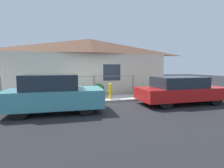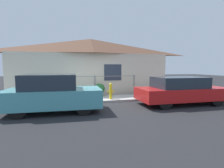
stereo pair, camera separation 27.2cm
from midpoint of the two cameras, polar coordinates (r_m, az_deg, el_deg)
The scene contains 10 objects.
ground_plane at distance 8.68m, azimuth -3.08°, elevation -6.22°, with size 60.00×60.00×0.00m, color #262628.
sidewalk at distance 9.50m, azimuth -4.09°, elevation -4.89°, with size 24.00×1.71×0.10m.
house at distance 11.66m, azimuth -6.19°, elevation 11.03°, with size 10.17×2.23×3.61m.
fence at distance 10.09m, azimuth -4.82°, elevation -0.24°, with size 4.90×0.10×1.19m.
car_left at distance 7.19m, azimuth -17.72°, elevation -3.01°, with size 3.69×1.84×1.49m.
car_right at distance 8.94m, azimuth 22.44°, elevation -1.97°, with size 4.22×1.73×1.31m.
fire_hydrant at distance 9.15m, azimuth 0.41°, elevation -2.19°, with size 0.36×0.16×0.83m.
potted_plant_near_hydrant at distance 10.00m, azimuth -3.28°, elevation -1.63°, with size 0.60×0.60×0.73m.
potted_plant_by_fence at distance 9.90m, azimuth -17.78°, elevation -2.51°, with size 0.45×0.45×0.58m.
potted_plant_corner at distance 10.64m, azimuth 13.33°, elevation -1.91°, with size 0.46×0.46×0.58m.
Camera 2 is at (-1.50, -8.38, 1.76)m, focal length 28.00 mm.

